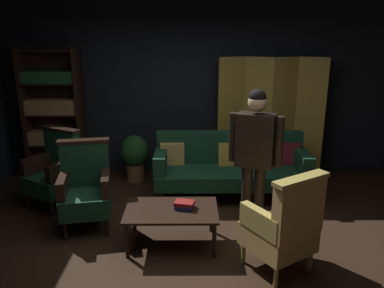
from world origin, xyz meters
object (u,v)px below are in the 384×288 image
at_px(bookshelf, 54,112).
at_px(coffee_table, 172,213).
at_px(velvet_couch, 230,164).
at_px(armchair_wing_left, 86,188).
at_px(armchair_wing_right, 55,171).
at_px(potted_plant, 135,155).
at_px(folding_screen, 270,116).
at_px(armchair_gilt_accent, 284,226).
at_px(standing_figure, 255,151).
at_px(book_red_leather, 184,203).
at_px(book_navy_cloth, 184,207).

xyz_separation_m(bookshelf, coffee_table, (1.92, -2.09, -0.69)).
bearing_deg(velvet_couch, coffee_table, -119.92).
xyz_separation_m(bookshelf, armchair_wing_left, (0.89, -1.67, -0.57)).
relative_size(armchair_wing_left, armchair_wing_right, 1.00).
bearing_deg(armchair_wing_right, potted_plant, 42.94).
distance_m(velvet_couch, armchair_wing_left, 2.03).
relative_size(folding_screen, armchair_gilt_accent, 1.83).
height_order(standing_figure, book_red_leather, standing_figure).
height_order(armchair_gilt_accent, potted_plant, armchair_gilt_accent).
bearing_deg(bookshelf, book_red_leather, -44.99).
height_order(armchair_gilt_accent, standing_figure, standing_figure).
bearing_deg(velvet_couch, book_red_leather, -115.70).
bearing_deg(book_navy_cloth, coffee_table, -169.19).
height_order(velvet_couch, coffee_table, velvet_couch).
relative_size(potted_plant, book_navy_cloth, 3.98).
xyz_separation_m(armchair_gilt_accent, book_navy_cloth, (-0.96, 0.52, -0.05)).
distance_m(standing_figure, book_navy_cloth, 0.97).
bearing_deg(velvet_couch, standing_figure, -83.94).
bearing_deg(folding_screen, standing_figure, -106.21).
bearing_deg(armchair_gilt_accent, book_red_leather, 151.36).
relative_size(velvet_couch, book_navy_cloth, 11.48).
height_order(armchair_wing_left, standing_figure, standing_figure).
bearing_deg(book_red_leather, standing_figure, 9.92).
distance_m(velvet_couch, book_red_leather, 1.47).
distance_m(bookshelf, coffee_table, 2.92).
height_order(velvet_couch, standing_figure, standing_figure).
xyz_separation_m(book_navy_cloth, book_red_leather, (0.00, 0.00, 0.04)).
relative_size(folding_screen, potted_plant, 2.59).
bearing_deg(armchair_wing_left, book_navy_cloth, -18.67).
distance_m(armchair_gilt_accent, book_red_leather, 1.09).
bearing_deg(book_navy_cloth, book_red_leather, 0.00).
xyz_separation_m(velvet_couch, book_red_leather, (-0.64, -1.32, 0.02)).
distance_m(bookshelf, book_red_leather, 2.98).
xyz_separation_m(velvet_couch, standing_figure, (0.13, -1.19, 0.57)).
bearing_deg(velvet_couch, book_navy_cloth, -115.70).
distance_m(bookshelf, potted_plant, 1.43).
bearing_deg(armchair_gilt_accent, coffee_table, 155.68).
bearing_deg(armchair_wing_right, armchair_wing_left, -46.30).
distance_m(armchair_wing_left, book_navy_cloth, 1.24).
distance_m(coffee_table, book_red_leather, 0.18).
bearing_deg(standing_figure, folding_screen, 73.79).
xyz_separation_m(armchair_wing_left, armchair_wing_right, (-0.56, 0.59, 0.00)).
xyz_separation_m(armchair_gilt_accent, book_red_leather, (-0.96, 0.52, -0.01)).
relative_size(folding_screen, bookshelf, 0.93).
bearing_deg(bookshelf, book_navy_cloth, -44.99).
height_order(coffee_table, armchair_wing_right, armchair_wing_right).
bearing_deg(velvet_couch, bookshelf, 164.68).
relative_size(folding_screen, coffee_table, 1.90).
distance_m(coffee_table, potted_plant, 2.00).
bearing_deg(book_navy_cloth, standing_figure, 9.92).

